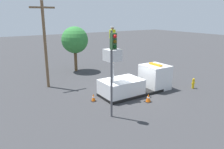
{
  "coord_description": "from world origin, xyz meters",
  "views": [
    {
      "loc": [
        -11.05,
        -14.1,
        6.68
      ],
      "look_at": [
        -2.86,
        -1.38,
        2.48
      ],
      "focal_mm": 35.0,
      "sensor_mm": 36.0,
      "label": 1
    }
  ],
  "objects_px": {
    "traffic_cone_rear": "(93,98)",
    "tree_left_bg": "(75,40)",
    "traffic_cone_curbside": "(148,98)",
    "utility_pole": "(45,42)",
    "bucket_truck": "(137,82)",
    "traffic_light_pole": "(113,58)",
    "fire_hydrant": "(193,83)",
    "worker": "(112,38)"
  },
  "relations": [
    {
      "from": "bucket_truck",
      "to": "traffic_cone_curbside",
      "type": "xyz_separation_m",
      "value": [
        -0.57,
        -2.18,
        -0.62
      ]
    },
    {
      "from": "bucket_truck",
      "to": "tree_left_bg",
      "type": "relative_size",
      "value": 1.24
    },
    {
      "from": "tree_left_bg",
      "to": "traffic_cone_curbside",
      "type": "bearing_deg",
      "value": -86.16
    },
    {
      "from": "fire_hydrant",
      "to": "tree_left_bg",
      "type": "height_order",
      "value": "tree_left_bg"
    },
    {
      "from": "traffic_cone_rear",
      "to": "traffic_cone_curbside",
      "type": "distance_m",
      "value": 4.33
    },
    {
      "from": "worker",
      "to": "traffic_cone_rear",
      "type": "xyz_separation_m",
      "value": [
        -1.6,
        0.29,
        -4.63
      ]
    },
    {
      "from": "traffic_light_pole",
      "to": "tree_left_bg",
      "type": "xyz_separation_m",
      "value": [
        3.0,
        12.81,
        -0.31
      ]
    },
    {
      "from": "worker",
      "to": "traffic_light_pole",
      "type": "distance_m",
      "value": 3.56
    },
    {
      "from": "traffic_light_pole",
      "to": "utility_pole",
      "type": "xyz_separation_m",
      "value": [
        -1.68,
        8.64,
        0.19
      ]
    },
    {
      "from": "traffic_light_pole",
      "to": "utility_pole",
      "type": "bearing_deg",
      "value": 100.97
    },
    {
      "from": "traffic_light_pole",
      "to": "tree_left_bg",
      "type": "bearing_deg",
      "value": 76.82
    },
    {
      "from": "traffic_cone_rear",
      "to": "tree_left_bg",
      "type": "height_order",
      "value": "tree_left_bg"
    },
    {
      "from": "fire_hydrant",
      "to": "traffic_cone_rear",
      "type": "xyz_separation_m",
      "value": [
        -9.26,
        2.27,
        -0.19
      ]
    },
    {
      "from": "tree_left_bg",
      "to": "bucket_truck",
      "type": "bearing_deg",
      "value": -82.08
    },
    {
      "from": "bucket_truck",
      "to": "utility_pole",
      "type": "xyz_separation_m",
      "value": [
        -6.05,
        5.74,
        3.3
      ]
    },
    {
      "from": "bucket_truck",
      "to": "fire_hydrant",
      "type": "xyz_separation_m",
      "value": [
        5.14,
        -1.98,
        -0.46
      ]
    },
    {
      "from": "traffic_light_pole",
      "to": "tree_left_bg",
      "type": "distance_m",
      "value": 13.16
    },
    {
      "from": "tree_left_bg",
      "to": "traffic_cone_rear",
      "type": "bearing_deg",
      "value": -105.91
    },
    {
      "from": "traffic_cone_curbside",
      "to": "tree_left_bg",
      "type": "xyz_separation_m",
      "value": [
        -0.81,
        12.09,
        3.42
      ]
    },
    {
      "from": "worker",
      "to": "fire_hydrant",
      "type": "relative_size",
      "value": 1.78
    },
    {
      "from": "worker",
      "to": "utility_pole",
      "type": "relative_size",
      "value": 0.22
    },
    {
      "from": "bucket_truck",
      "to": "tree_left_bg",
      "type": "bearing_deg",
      "value": 97.92
    },
    {
      "from": "bucket_truck",
      "to": "traffic_cone_rear",
      "type": "bearing_deg",
      "value": 176.03
    },
    {
      "from": "fire_hydrant",
      "to": "traffic_cone_curbside",
      "type": "bearing_deg",
      "value": -178.02
    },
    {
      "from": "traffic_cone_rear",
      "to": "tree_left_bg",
      "type": "xyz_separation_m",
      "value": [
        2.74,
        9.62,
        3.44
      ]
    },
    {
      "from": "utility_pole",
      "to": "fire_hydrant",
      "type": "bearing_deg",
      "value": -34.6
    },
    {
      "from": "worker",
      "to": "tree_left_bg",
      "type": "bearing_deg",
      "value": 83.44
    },
    {
      "from": "traffic_cone_rear",
      "to": "tree_left_bg",
      "type": "relative_size",
      "value": 0.12
    },
    {
      "from": "traffic_cone_rear",
      "to": "utility_pole",
      "type": "height_order",
      "value": "utility_pole"
    },
    {
      "from": "bucket_truck",
      "to": "utility_pole",
      "type": "distance_m",
      "value": 8.97
    },
    {
      "from": "utility_pole",
      "to": "traffic_cone_curbside",
      "type": "bearing_deg",
      "value": -55.28
    },
    {
      "from": "tree_left_bg",
      "to": "utility_pole",
      "type": "relative_size",
      "value": 0.68
    },
    {
      "from": "worker",
      "to": "traffic_light_pole",
      "type": "xyz_separation_m",
      "value": [
        -1.86,
        -2.9,
        -0.88
      ]
    },
    {
      "from": "worker",
      "to": "fire_hydrant",
      "type": "distance_m",
      "value": 9.07
    },
    {
      "from": "traffic_light_pole",
      "to": "traffic_cone_rear",
      "type": "bearing_deg",
      "value": 85.4
    },
    {
      "from": "tree_left_bg",
      "to": "traffic_light_pole",
      "type": "bearing_deg",
      "value": -103.18
    },
    {
      "from": "utility_pole",
      "to": "traffic_light_pole",
      "type": "bearing_deg",
      "value": -79.03
    },
    {
      "from": "traffic_light_pole",
      "to": "traffic_cone_rear",
      "type": "height_order",
      "value": "traffic_light_pole"
    },
    {
      "from": "traffic_cone_curbside",
      "to": "tree_left_bg",
      "type": "bearing_deg",
      "value": 93.84
    },
    {
      "from": "bucket_truck",
      "to": "traffic_cone_curbside",
      "type": "height_order",
      "value": "bucket_truck"
    },
    {
      "from": "traffic_cone_rear",
      "to": "traffic_cone_curbside",
      "type": "xyz_separation_m",
      "value": [
        3.55,
        -2.47,
        0.02
      ]
    },
    {
      "from": "traffic_light_pole",
      "to": "utility_pole",
      "type": "distance_m",
      "value": 8.8
    }
  ]
}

